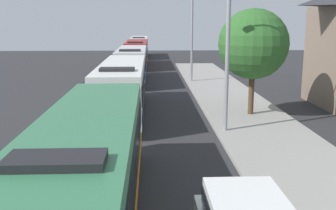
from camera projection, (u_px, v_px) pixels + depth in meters
bus_lead at (89, 167)px, 10.77m from camera, size 2.58×11.74×3.21m
bus_second_in_line at (123, 86)px, 24.04m from camera, size 2.58×11.87×3.21m
bus_middle at (132, 64)px, 36.70m from camera, size 2.58×10.81×3.21m
bus_fourth_in_line at (137, 53)px, 49.24m from camera, size 2.58×11.88×3.21m
bus_rear at (139, 46)px, 61.97m from camera, size 2.58×11.19×3.21m
streetlamp_mid at (228, 20)px, 19.12m from camera, size 5.79×0.28×8.91m
streetlamp_far at (192, 29)px, 35.81m from camera, size 5.15×0.28×7.67m
roadside_tree at (253, 44)px, 22.94m from camera, size 4.02×4.02×6.08m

